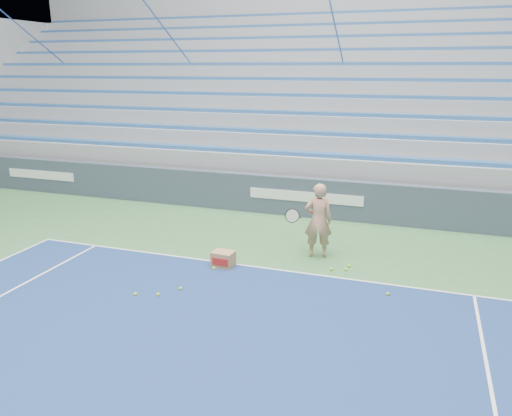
% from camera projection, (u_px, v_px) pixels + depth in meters
% --- Properties ---
extents(sponsor_barrier, '(30.00, 0.32, 1.10)m').
position_uv_depth(sponsor_barrier, '(306.00, 197.00, 13.93)').
color(sponsor_barrier, '#354151').
rests_on(sponsor_barrier, ground).
extents(bleachers, '(31.00, 9.15, 7.30)m').
position_uv_depth(bleachers, '(343.00, 114.00, 18.64)').
color(bleachers, gray).
rests_on(bleachers, ground).
extents(tennis_player, '(0.95, 0.88, 1.67)m').
position_uv_depth(tennis_player, '(318.00, 220.00, 10.86)').
color(tennis_player, tan).
rests_on(tennis_player, ground).
extents(ball_box, '(0.46, 0.37, 0.34)m').
position_uv_depth(ball_box, '(223.00, 259.00, 10.47)').
color(ball_box, '#A17A4E').
rests_on(ball_box, ground).
extents(tennis_ball_0, '(0.07, 0.07, 0.07)m').
position_uv_depth(tennis_ball_0, '(180.00, 288.00, 9.40)').
color(tennis_ball_0, '#B3E82F').
rests_on(tennis_ball_0, ground).
extents(tennis_ball_1, '(0.07, 0.07, 0.07)m').
position_uv_depth(tennis_ball_1, '(214.00, 268.00, 10.35)').
color(tennis_ball_1, '#B3E82F').
rests_on(tennis_ball_1, ground).
extents(tennis_ball_2, '(0.07, 0.07, 0.07)m').
position_uv_depth(tennis_ball_2, '(158.00, 295.00, 9.16)').
color(tennis_ball_2, '#B3E82F').
rests_on(tennis_ball_2, ground).
extents(tennis_ball_3, '(0.07, 0.07, 0.07)m').
position_uv_depth(tennis_ball_3, '(331.00, 269.00, 10.31)').
color(tennis_ball_3, '#B3E82F').
rests_on(tennis_ball_3, ground).
extents(tennis_ball_4, '(0.07, 0.07, 0.07)m').
position_uv_depth(tennis_ball_4, '(135.00, 294.00, 9.17)').
color(tennis_ball_4, '#B3E82F').
rests_on(tennis_ball_4, ground).
extents(tennis_ball_5, '(0.07, 0.07, 0.07)m').
position_uv_depth(tennis_ball_5, '(346.00, 269.00, 10.29)').
color(tennis_ball_5, '#B3E82F').
rests_on(tennis_ball_5, ground).
extents(tennis_ball_6, '(0.07, 0.07, 0.07)m').
position_uv_depth(tennis_ball_6, '(388.00, 294.00, 9.18)').
color(tennis_ball_6, '#B3E82F').
rests_on(tennis_ball_6, ground).
extents(tennis_ball_7, '(0.07, 0.07, 0.07)m').
position_uv_depth(tennis_ball_7, '(349.00, 266.00, 10.48)').
color(tennis_ball_7, '#B3E82F').
rests_on(tennis_ball_7, ground).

